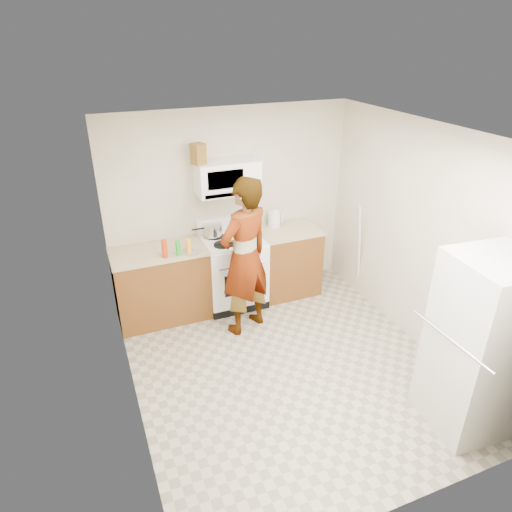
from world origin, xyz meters
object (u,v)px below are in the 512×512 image
saucepan (213,230)px  microwave (227,177)px  gas_range (233,270)px  person (245,258)px  fridge (481,346)px  kettle (274,219)px

saucepan → microwave: bearing=-7.6°
gas_range → person: bearing=-95.6°
fridge → saucepan: bearing=122.2°
fridge → saucepan: (-1.52, 2.92, 0.17)m
fridge → microwave: bearing=119.1°
person → saucepan: bearing=-102.2°
kettle → saucepan: 0.86m
saucepan → fridge: bearing=-62.4°
fridge → kettle: size_ratio=8.50×
microwave → person: (-0.06, -0.74, -0.74)m
gas_range → person: (-0.06, -0.61, 0.48)m
microwave → person: bearing=-94.6°
microwave → kettle: (0.66, 0.04, -0.67)m
gas_range → fridge: size_ratio=0.66×
person → fridge: (1.38, -2.15, -0.11)m
microwave → kettle: bearing=3.2°
gas_range → saucepan: bearing=143.1°
microwave → saucepan: (-0.21, 0.03, -0.68)m
person → kettle: person is taller
microwave → kettle: microwave is taller
gas_range → kettle: kettle is taller
kettle → saucepan: bearing=170.0°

